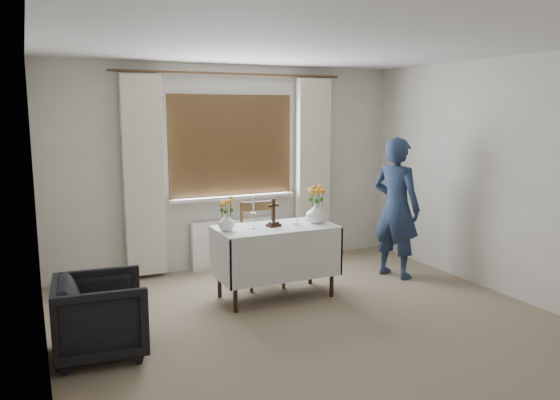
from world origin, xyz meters
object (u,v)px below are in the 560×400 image
Objects in this scene: wooden_chair at (262,245)px; flower_vase_left at (227,222)px; person at (396,208)px; armchair at (101,316)px; wooden_cross at (274,213)px; altar_table at (276,262)px; flower_vase_right at (316,213)px.

flower_vase_left is at bearing -139.37° from wooden_chair.
flower_vase_left is (-2.11, -0.06, 0.03)m from person.
armchair is 3.54m from person.
wooden_cross is at bearing 71.24° from person.
altar_table is 0.43m from wooden_chair.
armchair is 1.57m from flower_vase_left.
person is at bearing 1.72° from flower_vase_left.
altar_table is 4.25× the size of wooden_cross.
armchair is 2.44× the size of wooden_cross.
person reaches higher than flower_vase_right.
wooden_chair is 0.60m from wooden_cross.
person is at bearing -9.02° from wooden_cross.
altar_table is at bearing -33.51° from wooden_cross.
person reaches higher than armchair.
person is 2.11m from flower_vase_left.
armchair is at bearing -144.86° from wooden_chair.
armchair is (-1.84, -0.66, -0.06)m from altar_table.
flower_vase_left is (1.31, 0.68, 0.53)m from armchair.
person is (3.42, 0.75, 0.50)m from armchair.
flower_vase_left is 0.99m from flower_vase_right.
altar_table is at bearing 177.58° from flower_vase_right.
flower_vase_left is 0.81× the size of flower_vase_right.
flower_vase_left reaches higher than armchair.
wooden_chair is at bearing 35.56° from flower_vase_left.
armchair is 2.02m from wooden_cross.
person is (1.56, -0.33, 0.35)m from wooden_chair.
flower_vase_right is (0.48, -0.03, -0.04)m from wooden_cross.
altar_table is 0.70m from flower_vase_left.
flower_vase_right is at bearing -40.08° from wooden_chair.
wooden_chair reaches higher than flower_vase_left.
altar_table reaches higher than armchair.
flower_vase_right is (0.43, -0.44, 0.40)m from wooden_chair.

